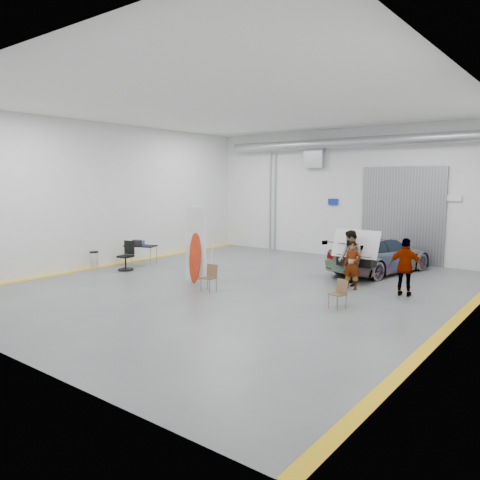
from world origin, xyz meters
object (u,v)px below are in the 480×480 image
Objects in this scene: person_a at (352,265)px; surfboard_display at (195,250)px; folding_chair_near at (209,283)px; person_b at (350,258)px; person_c at (406,267)px; shop_stool at (94,260)px; folding_chair_far at (337,300)px; work_table at (140,245)px; sedan_car at (380,254)px; office_chair at (127,258)px.

person_a is 0.56× the size of surfboard_display.
surfboard_display is 1.67m from folding_chair_near.
person_c is (2.00, -0.32, -0.04)m from person_b.
person_b is 10.19m from shop_stool.
surfboard_display is 3.49× the size of folding_chair_far.
folding_chair_near is at bearing -153.90° from folding_chair_far.
person_c is 2.10× the size of folding_chair_near.
person_a is 1.10× the size of work_table.
person_a is at bearing 37.98° from folding_chair_near.
shop_stool is at bearing 7.09° from person_c.
surfboard_display is 5.10m from shop_stool.
sedan_car is at bearing 92.64° from person_a.
person_b reaches higher than folding_chair_near.
person_c is (2.05, -3.18, 0.19)m from sedan_car.
person_c is 11.99m from shop_stool.
person_c is at bearing 4.81° from office_chair.
person_b is 2.03m from person_c.
person_b reaches higher than work_table.
shop_stool is (-6.23, 0.01, 0.10)m from folding_chair_near.
person_a is 0.60m from person_b.
shop_stool is 2.03m from work_table.
folding_chair_near is at bearing -18.63° from work_table.
person_b is 1.65× the size of office_chair.
surfboard_display is at bearing 7.36° from shop_stool.
person_b is 3.24m from folding_chair_far.
sedan_car reaches higher than folding_chair_near.
folding_chair_far is (-1.00, -2.68, -0.66)m from person_c.
surfboard_display is (-4.53, -2.96, 0.22)m from person_b.
folding_chair_near is 1.04× the size of folding_chair_far.
sedan_car is at bearing 60.36° from folding_chair_near.
person_b reaches higher than sedan_car.
person_a is 0.85× the size of person_b.
person_b is 0.66× the size of surfboard_display.
office_chair is (-5.02, 0.71, 0.24)m from folding_chair_near.
person_a is at bearing 17.57° from shop_stool.
surfboard_display is (-6.53, -2.64, 0.27)m from person_c.
work_table is at bearing 72.11° from shop_stool.
person_a is at bearing 108.98° from sedan_car.
shop_stool is at bearing -158.76° from folding_chair_far.
sedan_car is at bearing -66.08° from person_c.
person_b is at bearing -17.93° from person_c.
office_chair is at bearing 169.24° from surfboard_display.
person_c is 2.20× the size of folding_chair_far.
person_a reaches higher than folding_chair_near.
work_table is at bearing 107.63° from office_chair.
person_a is at bearing 7.59° from work_table.
surfboard_display is at bearing 65.53° from sedan_car.
person_c is at bearing 87.49° from folding_chair_far.
shop_stool is (-9.52, -3.60, -0.59)m from person_b.
sedan_car is 5.97× the size of folding_chair_far.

